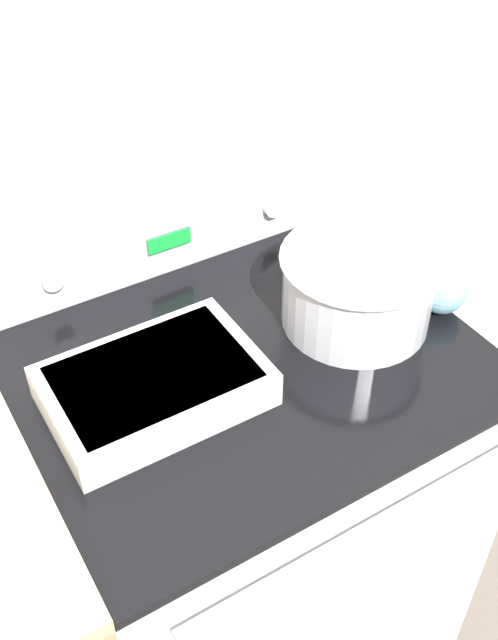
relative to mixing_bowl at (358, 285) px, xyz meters
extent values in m
cube|color=beige|center=(-0.22, 0.39, 0.23)|extent=(8.00, 0.05, 2.50)
cube|color=#BCBCC1|center=(-0.22, 0.02, -0.56)|extent=(0.78, 0.67, 0.92)
cube|color=black|center=(-0.22, 0.02, -0.09)|extent=(0.78, 0.67, 0.02)
cylinder|color=silver|center=(-0.22, -0.33, -0.16)|extent=(0.64, 0.02, 0.02)
cube|color=#BCBCC1|center=(-0.22, 0.33, -0.01)|extent=(0.78, 0.05, 0.14)
cylinder|color=white|center=(-0.46, 0.30, 0.00)|extent=(0.04, 0.02, 0.04)
cylinder|color=white|center=(0.01, 0.30, 0.00)|extent=(0.04, 0.02, 0.04)
cube|color=green|center=(-0.22, 0.30, 0.00)|extent=(0.09, 0.01, 0.03)
cylinder|color=silver|center=(0.00, 0.00, -0.01)|extent=(0.27, 0.27, 0.14)
torus|color=silver|center=(0.00, 0.00, 0.06)|extent=(0.28, 0.28, 0.01)
cylinder|color=beige|center=(0.00, 0.00, 0.04)|extent=(0.25, 0.25, 0.02)
cube|color=silver|center=(-0.40, 0.01, -0.05)|extent=(0.34, 0.23, 0.06)
cube|color=beige|center=(-0.40, 0.01, -0.03)|extent=(0.30, 0.20, 0.04)
cylinder|color=#7AB2C6|center=(0.15, 0.09, -0.07)|extent=(0.01, 0.29, 0.01)
sphere|color=#7AB2C6|center=(0.15, -0.06, -0.04)|extent=(0.09, 0.09, 0.09)
camera|label=1|loc=(-0.71, -0.79, 0.81)|focal=42.00mm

